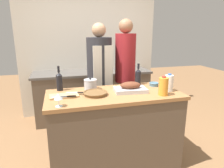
% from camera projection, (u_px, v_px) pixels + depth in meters
% --- Properties ---
extents(ground_plane, '(12.00, 12.00, 0.00)m').
position_uv_depth(ground_plane, '(114.00, 163.00, 2.53)').
color(ground_plane, '#8E6642').
extents(kitchen_island, '(1.53, 0.69, 0.94)m').
position_uv_depth(kitchen_island, '(114.00, 130.00, 2.41)').
color(kitchen_island, brown).
rests_on(kitchen_island, ground_plane).
extents(back_counter, '(2.14, 0.60, 0.90)m').
position_uv_depth(back_counter, '(93.00, 94.00, 3.80)').
color(back_counter, brown).
rests_on(back_counter, ground_plane).
extents(back_wall, '(2.64, 0.10, 2.55)m').
position_uv_depth(back_wall, '(89.00, 49.00, 3.91)').
color(back_wall, silver).
rests_on(back_wall, ground_plane).
extents(roasting_pan, '(0.39, 0.26, 0.12)m').
position_uv_depth(roasting_pan, '(130.00, 88.00, 2.32)').
color(roasting_pan, '#BCBCC1').
rests_on(roasting_pan, kitchen_island).
extents(wicker_basket, '(0.27, 0.27, 0.04)m').
position_uv_depth(wicker_basket, '(95.00, 93.00, 2.21)').
color(wicker_basket, brown).
rests_on(wicker_basket, kitchen_island).
extents(cutting_board, '(0.32, 0.18, 0.02)m').
position_uv_depth(cutting_board, '(64.00, 96.00, 2.16)').
color(cutting_board, tan).
rests_on(cutting_board, kitchen_island).
extents(stock_pot, '(0.16, 0.16, 0.15)m').
position_uv_depth(stock_pot, '(90.00, 84.00, 2.41)').
color(stock_pot, '#B7B7BC').
rests_on(stock_pot, kitchen_island).
extents(mixing_bowl, '(0.12, 0.12, 0.05)m').
position_uv_depth(mixing_bowl, '(154.00, 84.00, 2.57)').
color(mixing_bowl, slate).
rests_on(mixing_bowl, kitchen_island).
extents(juice_jug, '(0.10, 0.10, 0.22)m').
position_uv_depth(juice_jug, '(163.00, 86.00, 2.19)').
color(juice_jug, orange).
rests_on(juice_jug, kitchen_island).
extents(milk_jug, '(0.10, 0.10, 0.21)m').
position_uv_depth(milk_jug, '(169.00, 83.00, 2.34)').
color(milk_jug, white).
rests_on(milk_jug, kitchen_island).
extents(wine_bottle_green, '(0.07, 0.07, 0.28)m').
position_uv_depth(wine_bottle_green, '(138.00, 76.00, 2.62)').
color(wine_bottle_green, black).
rests_on(wine_bottle_green, kitchen_island).
extents(wine_bottle_dark, '(0.07, 0.07, 0.29)m').
position_uv_depth(wine_bottle_dark, '(59.00, 81.00, 2.36)').
color(wine_bottle_dark, black).
rests_on(wine_bottle_dark, kitchen_island).
extents(wine_glass_left, '(0.08, 0.08, 0.13)m').
position_uv_depth(wine_glass_left, '(58.00, 97.00, 1.85)').
color(wine_glass_left, silver).
rests_on(wine_glass_left, kitchen_island).
extents(knife_chef, '(0.25, 0.03, 0.01)m').
position_uv_depth(knife_chef, '(65.00, 97.00, 2.09)').
color(knife_chef, '#B7B7BC').
rests_on(knife_chef, cutting_board).
extents(knife_paring, '(0.20, 0.07, 0.01)m').
position_uv_depth(knife_paring, '(76.00, 93.00, 2.23)').
color(knife_paring, '#B7B7BC').
rests_on(knife_paring, cutting_board).
extents(knife_bread, '(0.17, 0.06, 0.01)m').
position_uv_depth(knife_bread, '(66.00, 96.00, 2.10)').
color(knife_bread, '#B7B7BC').
rests_on(knife_bread, cutting_board).
extents(stand_mixer, '(0.18, 0.14, 0.32)m').
position_uv_depth(stand_mixer, '(121.00, 64.00, 3.73)').
color(stand_mixer, '#333842').
rests_on(stand_mixer, back_counter).
extents(condiment_bottle_tall, '(0.06, 0.06, 0.20)m').
position_uv_depth(condiment_bottle_tall, '(104.00, 67.00, 3.57)').
color(condiment_bottle_tall, '#B28E2D').
rests_on(condiment_bottle_tall, back_counter).
extents(condiment_bottle_short, '(0.07, 0.07, 0.15)m').
position_uv_depth(condiment_bottle_short, '(128.00, 65.00, 3.91)').
color(condiment_bottle_short, '#332D28').
rests_on(condiment_bottle_short, back_counter).
extents(person_cook_aproned, '(0.37, 0.38, 1.74)m').
position_uv_depth(person_cook_aproned, '(100.00, 77.00, 2.99)').
color(person_cook_aproned, beige).
rests_on(person_cook_aproned, ground_plane).
extents(person_cook_guest, '(0.31, 0.31, 1.80)m').
position_uv_depth(person_cook_guest, '(125.00, 72.00, 3.07)').
color(person_cook_guest, beige).
rests_on(person_cook_guest, ground_plane).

